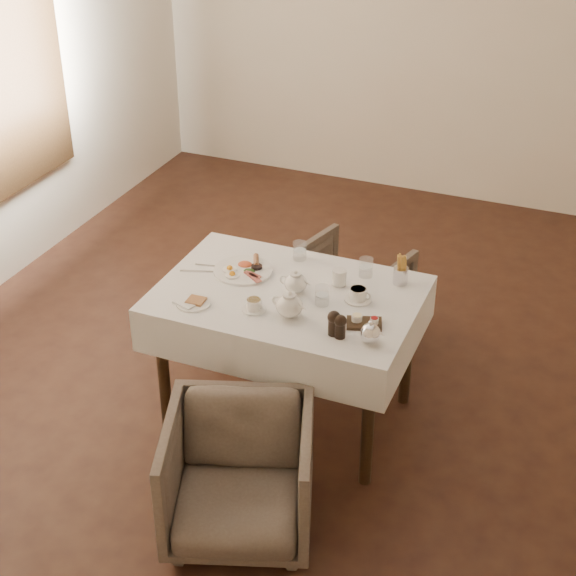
% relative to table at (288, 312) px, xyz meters
% --- Properties ---
extents(table, '(1.28, 0.88, 0.75)m').
position_rel_table_xyz_m(table, '(0.00, 0.00, 0.00)').
color(table, black).
rests_on(table, ground).
extents(armchair_near, '(0.82, 0.83, 0.60)m').
position_rel_table_xyz_m(armchair_near, '(0.11, -0.83, -0.34)').
color(armchair_near, brown).
rests_on(armchair_near, ground).
extents(armchair_far, '(0.74, 0.75, 0.57)m').
position_rel_table_xyz_m(armchair_far, '(0.03, 0.85, -0.36)').
color(armchair_far, brown).
rests_on(armchair_far, ground).
extents(breakfast_plate, '(0.30, 0.30, 0.04)m').
position_rel_table_xyz_m(breakfast_plate, '(-0.29, 0.11, 0.13)').
color(breakfast_plate, white).
rests_on(breakfast_plate, table).
extents(side_plate, '(0.18, 0.17, 0.02)m').
position_rel_table_xyz_m(side_plate, '(-0.39, -0.27, 0.12)').
color(side_plate, white).
rests_on(side_plate, table).
extents(teapot_centre, '(0.16, 0.12, 0.12)m').
position_rel_table_xyz_m(teapot_centre, '(0.03, 0.02, 0.18)').
color(teapot_centre, white).
rests_on(teapot_centre, table).
extents(teapot_front, '(0.19, 0.16, 0.14)m').
position_rel_table_xyz_m(teapot_front, '(0.09, -0.20, 0.19)').
color(teapot_front, white).
rests_on(teapot_front, table).
extents(creamer, '(0.07, 0.07, 0.08)m').
position_rel_table_xyz_m(creamer, '(0.21, 0.17, 0.16)').
color(creamer, white).
rests_on(creamer, table).
extents(teacup_near, '(0.12, 0.12, 0.06)m').
position_rel_table_xyz_m(teacup_near, '(-0.09, -0.21, 0.14)').
color(teacup_near, white).
rests_on(teacup_near, table).
extents(teacup_far, '(0.13, 0.13, 0.07)m').
position_rel_table_xyz_m(teacup_far, '(0.34, 0.06, 0.15)').
color(teacup_far, white).
rests_on(teacup_far, table).
extents(glass_left, '(0.09, 0.09, 0.10)m').
position_rel_table_xyz_m(glass_left, '(-0.07, 0.34, 0.17)').
color(glass_left, silver).
rests_on(glass_left, table).
extents(glass_mid, '(0.09, 0.09, 0.10)m').
position_rel_table_xyz_m(glass_mid, '(0.19, -0.04, 0.17)').
color(glass_mid, silver).
rests_on(glass_mid, table).
extents(glass_right, '(0.08, 0.08, 0.10)m').
position_rel_table_xyz_m(glass_right, '(0.30, 0.30, 0.17)').
color(glass_right, silver).
rests_on(glass_right, table).
extents(condiment_board, '(0.19, 0.15, 0.04)m').
position_rel_table_xyz_m(condiment_board, '(0.43, -0.13, 0.13)').
color(condiment_board, black).
rests_on(condiment_board, table).
extents(pepper_mill_left, '(0.07, 0.07, 0.12)m').
position_rel_table_xyz_m(pepper_mill_left, '(0.33, -0.26, 0.18)').
color(pepper_mill_left, black).
rests_on(pepper_mill_left, table).
extents(pepper_mill_right, '(0.06, 0.06, 0.12)m').
position_rel_table_xyz_m(pepper_mill_right, '(0.37, -0.27, 0.18)').
color(pepper_mill_right, black).
rests_on(pepper_mill_right, table).
extents(silver_pot, '(0.13, 0.12, 0.12)m').
position_rel_table_xyz_m(silver_pot, '(0.51, -0.27, 0.18)').
color(silver_pot, white).
rests_on(silver_pot, table).
extents(fries_cup, '(0.07, 0.07, 0.16)m').
position_rel_table_xyz_m(fries_cup, '(0.48, 0.30, 0.19)').
color(fries_cup, silver).
rests_on(fries_cup, table).
extents(cutlery_fork, '(0.18, 0.05, 0.00)m').
position_rel_table_xyz_m(cutlery_fork, '(-0.47, 0.09, 0.12)').
color(cutlery_fork, silver).
rests_on(cutlery_fork, table).
extents(cutlery_knife, '(0.20, 0.08, 0.00)m').
position_rel_table_xyz_m(cutlery_knife, '(-0.49, 0.02, 0.12)').
color(cutlery_knife, silver).
rests_on(cutlery_knife, table).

